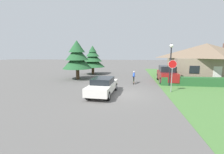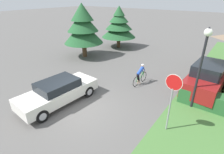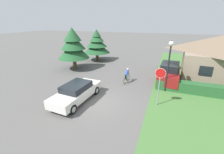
{
  "view_description": "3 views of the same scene",
  "coord_description": "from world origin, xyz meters",
  "px_view_note": "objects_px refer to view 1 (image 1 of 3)",
  "views": [
    {
      "loc": [
        0.88,
        -12.56,
        3.48
      ],
      "look_at": [
        -0.97,
        1.41,
        1.25
      ],
      "focal_mm": 24.0,
      "sensor_mm": 36.0,
      "label": 1
    },
    {
      "loc": [
        6.24,
        -5.52,
        5.88
      ],
      "look_at": [
        0.26,
        2.56,
        1.1
      ],
      "focal_mm": 28.0,
      "sensor_mm": 36.0,
      "label": 2
    },
    {
      "loc": [
        4.72,
        -9.12,
        5.99
      ],
      "look_at": [
        0.6,
        1.91,
        1.5
      ],
      "focal_mm": 24.0,
      "sensor_mm": 36.0,
      "label": 3
    }
  ],
  "objects_px": {
    "cottage_house": "(205,60)",
    "conifer_tall_near": "(77,57)",
    "street_lamp": "(171,56)",
    "stop_sign": "(172,70)",
    "cyclist": "(134,78)",
    "conifer_tall_far": "(93,59)",
    "parked_suv_right": "(167,74)",
    "sedan_left_lane": "(103,86)"
  },
  "relations": [
    {
      "from": "street_lamp",
      "to": "conifer_tall_near",
      "type": "relative_size",
      "value": 0.87
    },
    {
      "from": "sedan_left_lane",
      "to": "cottage_house",
      "type": "bearing_deg",
      "value": -47.64
    },
    {
      "from": "cottage_house",
      "to": "conifer_tall_far",
      "type": "relative_size",
      "value": 2.11
    },
    {
      "from": "sedan_left_lane",
      "to": "cyclist",
      "type": "bearing_deg",
      "value": -24.41
    },
    {
      "from": "cyclist",
      "to": "street_lamp",
      "type": "relative_size",
      "value": 0.39
    },
    {
      "from": "parked_suv_right",
      "to": "conifer_tall_far",
      "type": "xyz_separation_m",
      "value": [
        -10.72,
        5.62,
        1.62
      ]
    },
    {
      "from": "cottage_house",
      "to": "conifer_tall_near",
      "type": "distance_m",
      "value": 17.61
    },
    {
      "from": "stop_sign",
      "to": "conifer_tall_far",
      "type": "relative_size",
      "value": 0.61
    },
    {
      "from": "sedan_left_lane",
      "to": "street_lamp",
      "type": "height_order",
      "value": "street_lamp"
    },
    {
      "from": "sedan_left_lane",
      "to": "stop_sign",
      "type": "bearing_deg",
      "value": -71.9
    },
    {
      "from": "parked_suv_right",
      "to": "stop_sign",
      "type": "height_order",
      "value": "stop_sign"
    },
    {
      "from": "stop_sign",
      "to": "cottage_house",
      "type": "bearing_deg",
      "value": -124.1
    },
    {
      "from": "sedan_left_lane",
      "to": "stop_sign",
      "type": "xyz_separation_m",
      "value": [
        5.99,
        1.55,
        1.32
      ]
    },
    {
      "from": "cottage_house",
      "to": "street_lamp",
      "type": "bearing_deg",
      "value": -132.39
    },
    {
      "from": "parked_suv_right",
      "to": "cyclist",
      "type": "bearing_deg",
      "value": 113.22
    },
    {
      "from": "conifer_tall_far",
      "to": "cottage_house",
      "type": "bearing_deg",
      "value": -7.15
    },
    {
      "from": "cottage_house",
      "to": "street_lamp",
      "type": "height_order",
      "value": "cottage_house"
    },
    {
      "from": "parked_suv_right",
      "to": "stop_sign",
      "type": "xyz_separation_m",
      "value": [
        -0.68,
        -4.94,
        1.08
      ]
    },
    {
      "from": "sedan_left_lane",
      "to": "parked_suv_right",
      "type": "bearing_deg",
      "value": -42.17
    },
    {
      "from": "stop_sign",
      "to": "street_lamp",
      "type": "distance_m",
      "value": 2.96
    },
    {
      "from": "conifer_tall_near",
      "to": "street_lamp",
      "type": "bearing_deg",
      "value": -14.12
    },
    {
      "from": "cottage_house",
      "to": "sedan_left_lane",
      "type": "height_order",
      "value": "cottage_house"
    },
    {
      "from": "stop_sign",
      "to": "conifer_tall_near",
      "type": "height_order",
      "value": "conifer_tall_near"
    },
    {
      "from": "cyclist",
      "to": "stop_sign",
      "type": "relative_size",
      "value": 0.61
    },
    {
      "from": "sedan_left_lane",
      "to": "parked_suv_right",
      "type": "relative_size",
      "value": 1.06
    },
    {
      "from": "conifer_tall_near",
      "to": "conifer_tall_far",
      "type": "height_order",
      "value": "conifer_tall_near"
    },
    {
      "from": "stop_sign",
      "to": "sedan_left_lane",
      "type": "bearing_deg",
      "value": 17.89
    },
    {
      "from": "cyclist",
      "to": "conifer_tall_far",
      "type": "xyz_separation_m",
      "value": [
        -6.73,
        7.08,
        1.89
      ]
    },
    {
      "from": "parked_suv_right",
      "to": "conifer_tall_far",
      "type": "relative_size",
      "value": 0.96
    },
    {
      "from": "parked_suv_right",
      "to": "conifer_tall_near",
      "type": "distance_m",
      "value": 11.73
    },
    {
      "from": "parked_suv_right",
      "to": "conifer_tall_near",
      "type": "height_order",
      "value": "conifer_tall_near"
    },
    {
      "from": "street_lamp",
      "to": "stop_sign",
      "type": "bearing_deg",
      "value": -100.01
    },
    {
      "from": "cyclist",
      "to": "parked_suv_right",
      "type": "bearing_deg",
      "value": -65.91
    },
    {
      "from": "cyclist",
      "to": "street_lamp",
      "type": "xyz_separation_m",
      "value": [
        3.79,
        -0.79,
        2.5
      ]
    },
    {
      "from": "cyclist",
      "to": "conifer_tall_near",
      "type": "bearing_deg",
      "value": 78.7
    },
    {
      "from": "conifer_tall_far",
      "to": "sedan_left_lane",
      "type": "bearing_deg",
      "value": -71.47
    },
    {
      "from": "cyclist",
      "to": "conifer_tall_far",
      "type": "height_order",
      "value": "conifer_tall_far"
    },
    {
      "from": "cyclist",
      "to": "parked_suv_right",
      "type": "height_order",
      "value": "parked_suv_right"
    },
    {
      "from": "cyclist",
      "to": "conifer_tall_near",
      "type": "distance_m",
      "value": 8.16
    },
    {
      "from": "parked_suv_right",
      "to": "conifer_tall_near",
      "type": "bearing_deg",
      "value": 90.14
    },
    {
      "from": "cottage_house",
      "to": "conifer_tall_near",
      "type": "bearing_deg",
      "value": -166.6
    },
    {
      "from": "stop_sign",
      "to": "conifer_tall_near",
      "type": "bearing_deg",
      "value": -23.61
    }
  ]
}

